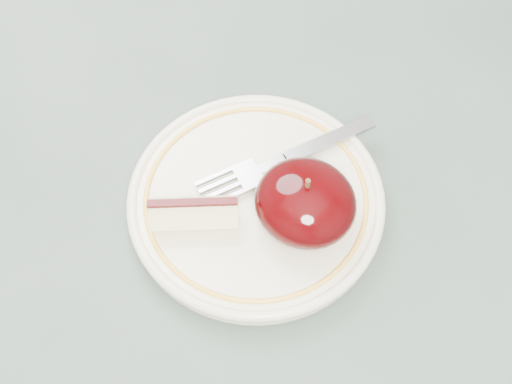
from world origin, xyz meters
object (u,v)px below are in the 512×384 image
Objects in this scene: plate at (256,201)px; apple_half at (305,203)px; fork at (284,160)px; table at (211,262)px.

plate is 0.05m from apple_half.
apple_half is (0.04, 0.01, 0.03)m from plate.
apple_half is at bearing 9.90° from plate.
plate is 0.04m from fork.
plate is 2.61× the size of apple_half.
plate is at bearing -170.10° from apple_half.
apple_half is 0.53× the size of fork.
plate is 1.38× the size of fork.
table is 0.14m from fork.
apple_half is (0.07, 0.04, 0.13)m from table.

